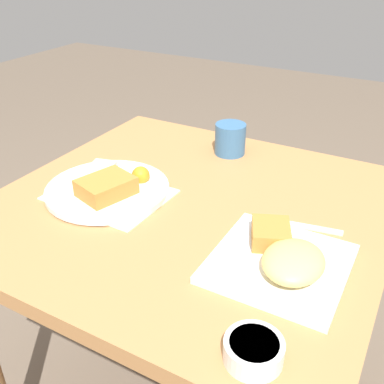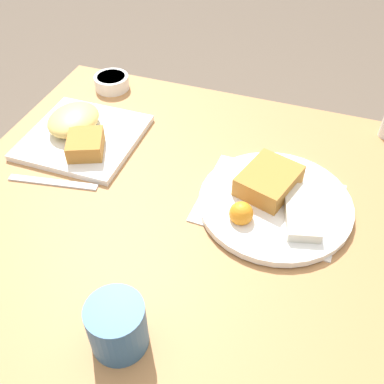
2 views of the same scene
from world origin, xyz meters
name	(u,v)px [view 1 (image 1 of 2)]	position (x,y,z in m)	size (l,w,h in m)	color
dining_table	(190,236)	(0.00, 0.00, 0.63)	(0.83, 0.87, 0.72)	#B27A47
menu_card	(110,195)	(-0.06, 0.18, 0.73)	(0.21, 0.27, 0.00)	silver
plate_square_near	(283,259)	(-0.12, -0.26, 0.75)	(0.24, 0.24, 0.06)	white
plate_oval_far	(108,187)	(-0.06, 0.19, 0.74)	(0.29, 0.29, 0.05)	white
sauce_ramekin	(254,350)	(-0.34, -0.29, 0.74)	(0.09, 0.09, 0.03)	white
butter_knife	(297,225)	(0.03, -0.24, 0.73)	(0.05, 0.19, 0.00)	silver
coffee_mug	(230,139)	(0.29, 0.03, 0.77)	(0.08, 0.08, 0.09)	#386693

